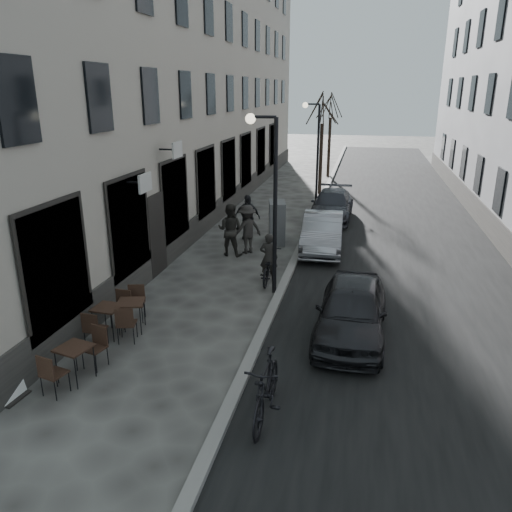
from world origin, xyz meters
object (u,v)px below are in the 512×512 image
at_px(streetlamp_near, 269,186).
at_px(pedestrian_near, 230,230).
at_px(bicycle, 269,267).
at_px(pedestrian_mid, 247,229).
at_px(tree_far, 331,106).
at_px(bistro_set_c, 131,313).
at_px(car_near, 352,310).
at_px(moped, 266,388).
at_px(bistro_set_a, 75,360).
at_px(sign_board, 9,380).
at_px(pedestrian_far, 247,217).
at_px(car_far, 332,205).
at_px(bistro_set_b, 108,318).
at_px(car_mid, 322,232).
at_px(tree_near, 323,109).
at_px(utility_cabinet, 277,222).
at_px(streetlamp_far, 315,143).

height_order(streetlamp_near, pedestrian_near, streetlamp_near).
relative_size(streetlamp_near, bicycle, 2.83).
bearing_deg(pedestrian_mid, tree_far, -137.94).
relative_size(tree_far, bistro_set_c, 3.56).
xyz_separation_m(tree_far, car_near, (2.40, -23.31, -3.98)).
distance_m(car_near, moped, 3.80).
distance_m(streetlamp_near, pedestrian_near, 4.30).
bearing_deg(bistro_set_a, sign_board, -121.87).
distance_m(bistro_set_c, car_near, 5.37).
height_order(pedestrian_far, car_far, pedestrian_far).
xyz_separation_m(bistro_set_b, car_mid, (4.41, 7.96, 0.21)).
bearing_deg(bistro_set_a, tree_near, 94.86).
xyz_separation_m(streetlamp_near, utility_cabinet, (-0.63, 4.93, -2.34)).
xyz_separation_m(bistro_set_b, pedestrian_mid, (1.77, 7.02, 0.42)).
bearing_deg(tree_far, tree_near, -90.00).
bearing_deg(sign_board, pedestrian_far, 84.96).
xyz_separation_m(tree_far, car_far, (1.10, -11.82, -4.02)).
relative_size(bistro_set_b, moped, 0.76).
height_order(bistro_set_b, sign_board, sign_board).
height_order(bistro_set_c, bicycle, bicycle).
relative_size(bistro_set_a, moped, 0.77).
relative_size(utility_cabinet, car_mid, 0.40).
bearing_deg(tree_near, streetlamp_far, -91.38).
height_order(tree_far, bistro_set_b, tree_far).
relative_size(streetlamp_far, bicycle, 2.83).
bearing_deg(tree_far, car_mid, -86.21).
xyz_separation_m(bistro_set_a, car_mid, (4.13, 9.88, 0.21)).
relative_size(pedestrian_mid, pedestrian_far, 1.00).
bearing_deg(car_far, bistro_set_a, -104.37).
relative_size(car_far, moped, 2.16).
distance_m(bicycle, pedestrian_mid, 2.95).
bearing_deg(moped, bistro_set_a, 175.50).
xyz_separation_m(streetlamp_near, tree_far, (0.07, 21.00, 1.50)).
height_order(tree_far, car_mid, tree_far).
relative_size(streetlamp_near, car_far, 1.14).
bearing_deg(car_far, streetlamp_near, -95.91).
distance_m(pedestrian_near, moped, 9.47).
relative_size(streetlamp_far, tree_far, 0.89).
bearing_deg(pedestrian_far, bicycle, -63.90).
height_order(bistro_set_c, car_mid, car_mid).
bearing_deg(moped, pedestrian_near, 109.87).
bearing_deg(car_mid, pedestrian_far, 162.04).
bearing_deg(pedestrian_far, streetlamp_near, -65.55).
height_order(tree_far, pedestrian_far, tree_far).
relative_size(streetlamp_far, moped, 2.47).
distance_m(utility_cabinet, pedestrian_near, 2.30).
relative_size(pedestrian_far, car_far, 0.40).
distance_m(tree_near, pedestrian_far, 10.64).
relative_size(pedestrian_mid, car_near, 0.44).
relative_size(utility_cabinet, car_far, 0.37).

